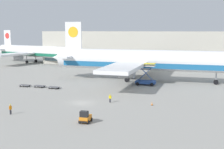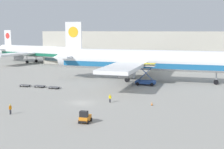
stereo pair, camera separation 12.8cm
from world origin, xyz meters
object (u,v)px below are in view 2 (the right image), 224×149
ground_crew_near (10,108)px  traffic_cone_near (152,103)px  baggage_tug_mid (85,117)px  baggage_dolly_second (40,86)px  airplane_main (141,61)px  airplane_distant (36,52)px  baggage_dolly_third (54,87)px  baggage_dolly_lead (25,85)px  ground_crew_far (110,98)px  scissor_lift_loader (146,77)px

ground_crew_near → traffic_cone_near: 26.36m
baggage_tug_mid → baggage_dolly_second: baggage_tug_mid is taller
airplane_main → airplane_distant: size_ratio=1.19×
airplane_main → baggage_dolly_third: bearing=-134.9°
airplane_distant → traffic_cone_near: bearing=-30.5°
airplane_main → baggage_dolly_lead: size_ratio=15.62×
baggage_dolly_third → baggage_dolly_lead: bearing=-178.7°
airplane_distant → baggage_dolly_second: airplane_distant is taller
airplane_main → traffic_cone_near: bearing=-74.1°
baggage_dolly_lead → airplane_main: bearing=37.4°
baggage_dolly_second → ground_crew_near: bearing=-67.6°
baggage_dolly_third → ground_crew_far: ground_crew_far is taller
baggage_dolly_second → traffic_cone_near: bearing=-15.5°
airplane_distant → baggage_tug_mid: (57.17, -75.34, -4.09)m
baggage_dolly_lead → baggage_tug_mid: bearing=-39.4°
baggage_dolly_third → ground_crew_near: ground_crew_near is taller
baggage_tug_mid → baggage_dolly_third: 30.62m
airplane_distant → ground_crew_far: airplane_distant is taller
scissor_lift_loader → traffic_cone_near: scissor_lift_loader is taller
airplane_distant → scissor_lift_loader: bearing=-20.8°
airplane_main → baggage_dolly_lead: (-26.22, -19.00, -5.45)m
traffic_cone_near → ground_crew_near: bearing=-146.7°
baggage_dolly_second → baggage_dolly_third: same height
ground_crew_near → baggage_dolly_second: bearing=36.5°
airplane_main → traffic_cone_near: size_ratio=74.80×
airplane_main → baggage_dolly_third: size_ratio=15.62×
ground_crew_near → baggage_dolly_third: bearing=27.1°
baggage_tug_mid → baggage_dolly_lead: (-27.61, 23.94, -0.49)m
airplane_distant → baggage_dolly_lead: bearing=-47.5°
baggage_dolly_second → traffic_cone_near: 32.59m
scissor_lift_loader → baggage_dolly_lead: scissor_lift_loader is taller
baggage_tug_mid → traffic_cone_near: baggage_tug_mid is taller
scissor_lift_loader → baggage_dolly_lead: bearing=-158.0°
baggage_tug_mid → baggage_dolly_third: size_ratio=0.69×
baggage_dolly_lead → airplane_distant: bearing=121.4°
baggage_dolly_lead → scissor_lift_loader: bearing=25.4°
baggage_dolly_second → ground_crew_near: 25.70m
baggage_tug_mid → baggage_dolly_second: bearing=-140.9°
baggage_dolly_second → baggage_dolly_third: bearing=-3.9°
baggage_dolly_second → traffic_cone_near: (31.16, -9.52, -0.01)m
airplane_distant → baggage_tug_mid: 94.66m
scissor_lift_loader → ground_crew_far: 22.45m
traffic_cone_near → baggage_dolly_lead: bearing=165.5°
airplane_distant → ground_crew_near: bearing=-47.7°
baggage_dolly_second → baggage_tug_mid: bearing=-44.5°
baggage_dolly_lead → ground_crew_far: ground_crew_far is taller
baggage_tug_mid → ground_crew_near: 14.34m
ground_crew_near → traffic_cone_near: bearing=-41.0°
scissor_lift_loader → ground_crew_far: bearing=-97.7°
airplane_distant → airplane_main: bearing=-17.6°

